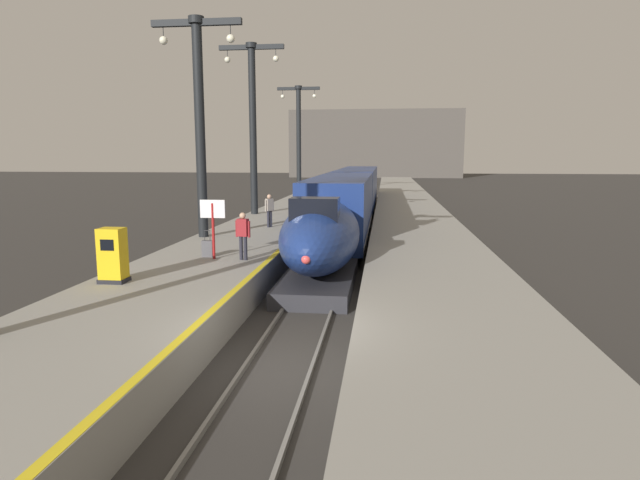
{
  "coord_description": "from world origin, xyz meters",
  "views": [
    {
      "loc": [
        2.29,
        -11.05,
        4.74
      ],
      "look_at": [
        0.07,
        7.2,
        1.8
      ],
      "focal_mm": 29.96,
      "sensor_mm": 36.0,
      "label": 1
    }
  ],
  "objects": [
    {
      "name": "ticket_machine_yellow",
      "position": [
        -5.55,
        3.36,
        1.79
      ],
      "size": [
        0.76,
        0.62,
        1.6
      ],
      "color": "yellow",
      "rests_on": "platform_left"
    },
    {
      "name": "platform_left",
      "position": [
        -4.05,
        24.75,
        0.53
      ],
      "size": [
        4.8,
        110.0,
        1.05
      ],
      "primitive_type": "cube",
      "color": "gray",
      "rests_on": "ground"
    },
    {
      "name": "station_column_far",
      "position": [
        -5.9,
        21.81,
        7.2
      ],
      "size": [
        4.0,
        0.68,
        10.36
      ],
      "color": "black",
      "rests_on": "platform_left"
    },
    {
      "name": "rail_main_right",
      "position": [
        0.75,
        27.5,
        0.06
      ],
      "size": [
        0.08,
        110.0,
        0.12
      ],
      "primitive_type": "cube",
      "color": "slate",
      "rests_on": "ground"
    },
    {
      "name": "platform_left_safety_stripe",
      "position": [
        -1.77,
        24.75,
        1.05
      ],
      "size": [
        0.2,
        107.8,
        0.01
      ],
      "primitive_type": "cube",
      "color": "yellow",
      "rests_on": "platform_left"
    },
    {
      "name": "highspeed_train_main",
      "position": [
        0.0,
        23.15,
        1.92
      ],
      "size": [
        2.92,
        38.87,
        3.6
      ],
      "color": "navy",
      "rests_on": "ground"
    },
    {
      "name": "rolling_suitcase",
      "position": [
        -4.11,
        7.52,
        1.35
      ],
      "size": [
        0.4,
        0.22,
        0.98
      ],
      "color": "#4C4C51",
      "rests_on": "platform_left"
    },
    {
      "name": "departure_info_board",
      "position": [
        -3.77,
        7.16,
        2.56
      ],
      "size": [
        0.9,
        0.1,
        2.12
      ],
      "color": "maroon",
      "rests_on": "platform_left"
    },
    {
      "name": "passenger_near_edge",
      "position": [
        -2.66,
        7.09,
        2.04
      ],
      "size": [
        0.56,
        0.29,
        1.69
      ],
      "color": "#23232D",
      "rests_on": "platform_left"
    },
    {
      "name": "station_column_mid",
      "position": [
        -5.9,
        12.2,
        6.77
      ],
      "size": [
        4.0,
        0.68,
        9.55
      ],
      "color": "black",
      "rests_on": "platform_left"
    },
    {
      "name": "station_column_distant",
      "position": [
        -5.9,
        39.48,
        7.02
      ],
      "size": [
        4.0,
        0.68,
        10.03
      ],
      "color": "black",
      "rests_on": "platform_left"
    },
    {
      "name": "ground_plane",
      "position": [
        0.0,
        0.0,
        0.0
      ],
      "size": [
        260.0,
        260.0,
        0.0
      ],
      "primitive_type": "plane",
      "color": "#33302D"
    },
    {
      "name": "rail_main_left",
      "position": [
        -0.75,
        27.5,
        0.06
      ],
      "size": [
        0.08,
        110.0,
        0.12
      ],
      "primitive_type": "cube",
      "color": "slate",
      "rests_on": "ground"
    },
    {
      "name": "platform_right",
      "position": [
        4.05,
        24.75,
        0.53
      ],
      "size": [
        4.8,
        110.0,
        1.05
      ],
      "primitive_type": "cube",
      "color": "gray",
      "rests_on": "ground"
    },
    {
      "name": "terminus_back_wall",
      "position": [
        0.0,
        102.0,
        7.0
      ],
      "size": [
        36.0,
        2.0,
        14.0
      ],
      "primitive_type": "cube",
      "color": "#4C4742",
      "rests_on": "ground"
    },
    {
      "name": "passenger_far_waiting",
      "position": [
        -3.6,
        15.76,
        2.04
      ],
      "size": [
        0.41,
        0.47,
        1.69
      ],
      "color": "#23232D",
      "rests_on": "platform_left"
    },
    {
      "name": "passenger_mid_platform",
      "position": [
        -2.7,
        20.82,
        2.04
      ],
      "size": [
        0.39,
        0.5,
        1.69
      ],
      "color": "#23232D",
      "rests_on": "platform_left"
    }
  ]
}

